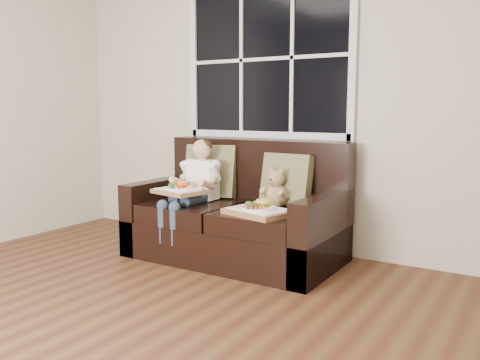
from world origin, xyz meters
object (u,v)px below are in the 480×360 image
Objects in this scene: child at (196,181)px; teddy_bear at (276,191)px; tray_right at (259,210)px; loveseat at (239,220)px; tray_left at (180,190)px.

teddy_bear is at bearing 12.72° from child.
tray_right is (0.71, -0.18, -0.15)m from child.
tray_right is (0.36, -0.30, 0.17)m from loveseat.
teddy_bear is (0.67, 0.15, -0.05)m from child.
tray_left is (-0.37, -0.31, 0.27)m from loveseat.
tray_right is at bearing 13.06° from tray_left.
loveseat is 0.48m from child.
child is 2.46× the size of teddy_bear.
teddy_bear is 0.61× the size of tray_right.
tray_right is at bearing -14.34° from child.
tray_left reaches higher than tray_right.
loveseat is at bearing 51.96° from tray_left.
child is at bearing -161.50° from loveseat.
loveseat is 3.18× the size of tray_right.
child is at bearing 95.04° from tray_left.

